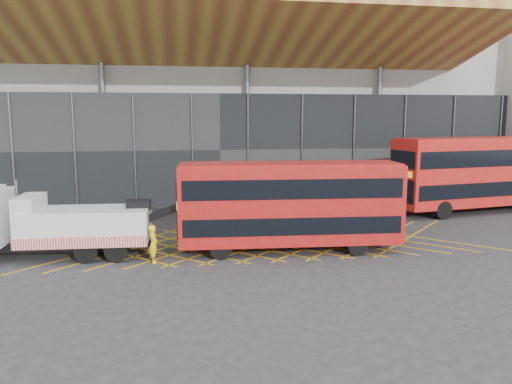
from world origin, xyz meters
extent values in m
plane|color=#272729|center=(0.00, 0.00, 0.00)|extent=(120.00, 120.00, 0.00)
cube|color=#C49312|center=(-4.80, 0.00, 0.01)|extent=(7.16, 7.16, 0.01)
cube|color=#C49312|center=(-4.80, 0.00, 0.01)|extent=(7.16, 7.16, 0.01)
cube|color=#C49312|center=(-3.20, 0.00, 0.01)|extent=(7.16, 7.16, 0.01)
cube|color=#C49312|center=(-3.20, 0.00, 0.01)|extent=(7.16, 7.16, 0.01)
cube|color=#C49312|center=(-1.60, 0.00, 0.01)|extent=(7.16, 7.16, 0.01)
cube|color=#C49312|center=(-1.60, 0.00, 0.01)|extent=(7.16, 7.16, 0.01)
cube|color=#C49312|center=(0.00, 0.00, 0.01)|extent=(7.16, 7.16, 0.01)
cube|color=#C49312|center=(0.00, 0.00, 0.01)|extent=(7.16, 7.16, 0.01)
cube|color=#C49312|center=(1.60, 0.00, 0.01)|extent=(7.16, 7.16, 0.01)
cube|color=#C49312|center=(1.60, 0.00, 0.01)|extent=(7.16, 7.16, 0.01)
cube|color=#C49312|center=(3.20, 0.00, 0.01)|extent=(7.16, 7.16, 0.01)
cube|color=#C49312|center=(3.20, 0.00, 0.01)|extent=(7.16, 7.16, 0.01)
cube|color=#C49312|center=(4.80, 0.00, 0.01)|extent=(7.16, 7.16, 0.01)
cube|color=#C49312|center=(4.80, 0.00, 0.01)|extent=(7.16, 7.16, 0.01)
cube|color=#C49312|center=(6.40, 0.00, 0.01)|extent=(7.16, 7.16, 0.01)
cube|color=#C49312|center=(6.40, 0.00, 0.01)|extent=(7.16, 7.16, 0.01)
cube|color=#C49312|center=(8.00, 0.00, 0.01)|extent=(7.16, 7.16, 0.01)
cube|color=#C49312|center=(8.00, 0.00, 0.01)|extent=(7.16, 7.16, 0.01)
cube|color=#C49312|center=(9.60, 0.00, 0.01)|extent=(7.16, 7.16, 0.01)
cube|color=#C49312|center=(9.60, 0.00, 0.01)|extent=(7.16, 7.16, 0.01)
cube|color=#C49312|center=(11.20, 0.00, 0.01)|extent=(7.16, 7.16, 0.01)
cube|color=#C49312|center=(11.20, 0.00, 0.01)|extent=(7.16, 7.16, 0.01)
cube|color=gray|center=(2.00, 19.00, 9.00)|extent=(55.00, 14.00, 18.00)
cube|color=black|center=(2.00, 11.70, 4.00)|extent=(55.00, 0.80, 8.00)
cube|color=brown|center=(0.00, 8.00, 11.50)|extent=(40.00, 11.93, 4.07)
cylinder|color=#595B60|center=(-6.00, 11.50, 5.00)|extent=(0.36, 0.36, 10.00)
cylinder|color=#595B60|center=(4.00, 11.50, 5.00)|extent=(0.36, 0.36, 10.00)
cylinder|color=#595B60|center=(14.00, 11.50, 5.00)|extent=(0.36, 0.36, 10.00)
cube|color=black|center=(-6.63, -1.21, 0.65)|extent=(8.81, 1.40, 0.32)
cube|color=silver|center=(-5.34, -1.28, 1.52)|extent=(5.85, 2.62, 1.48)
cube|color=red|center=(-5.40, -2.46, 0.97)|extent=(5.72, 0.37, 0.51)
cube|color=silver|center=(-7.73, -1.15, 2.59)|extent=(1.04, 2.26, 0.65)
cube|color=black|center=(-2.94, -1.42, 2.40)|extent=(1.13, 0.52, 0.46)
cube|color=black|center=(-2.02, -1.47, 1.94)|extent=(2.03, 0.43, 1.00)
cylinder|color=black|center=(-3.91, -2.33, 0.51)|extent=(1.03, 0.38, 1.02)
cylinder|color=black|center=(-3.81, -0.40, 0.51)|extent=(1.03, 0.38, 1.02)
cylinder|color=#595B60|center=(-8.51, -0.18, 2.49)|extent=(0.13, 0.13, 2.03)
cube|color=#9E0F0C|center=(4.09, -1.80, 2.33)|extent=(10.57, 3.08, 3.68)
cube|color=black|center=(4.09, -1.80, 1.47)|extent=(10.15, 3.11, 0.81)
cube|color=black|center=(4.09, -1.80, 3.18)|extent=(10.15, 3.11, 0.90)
cube|color=black|center=(-1.14, -1.47, 1.52)|extent=(0.20, 2.13, 1.23)
cube|color=black|center=(-1.14, -1.47, 3.18)|extent=(0.20, 2.13, 0.90)
cube|color=yellow|center=(-1.15, -1.47, 2.42)|extent=(0.17, 1.69, 0.33)
cube|color=#9E0F0C|center=(4.09, -1.80, 4.20)|extent=(10.35, 2.88, 0.11)
cylinder|color=black|center=(0.71, -2.65, 0.49)|extent=(1.00, 0.35, 0.99)
cylinder|color=black|center=(0.84, -0.53, 0.49)|extent=(1.00, 0.35, 0.99)
cylinder|color=black|center=(7.05, -3.05, 0.49)|extent=(1.00, 0.35, 0.99)
cylinder|color=black|center=(7.18, -0.94, 0.49)|extent=(1.00, 0.35, 0.99)
cube|color=#AD140F|center=(18.93, 5.83, 2.75)|extent=(12.60, 4.90, 4.34)
cube|color=black|center=(18.93, 5.83, 1.73)|extent=(12.12, 4.87, 0.95)
cube|color=black|center=(18.93, 5.83, 3.74)|extent=(12.12, 4.87, 1.06)
cube|color=black|center=(12.85, 4.78, 1.79)|extent=(0.49, 2.48, 1.45)
cube|color=black|center=(12.85, 4.78, 3.74)|extent=(0.49, 2.48, 1.06)
cube|color=yellow|center=(12.84, 4.77, 2.85)|extent=(0.40, 1.98, 0.39)
cube|color=#AD140F|center=(18.93, 5.83, 4.95)|extent=(12.32, 4.63, 0.13)
cylinder|color=black|center=(15.29, 3.90, 0.58)|extent=(1.20, 0.53, 1.16)
cylinder|color=black|center=(14.85, 6.42, 0.58)|extent=(1.20, 0.53, 1.16)
cylinder|color=black|center=(22.23, 7.69, 0.58)|extent=(1.20, 0.53, 1.16)
imported|color=yellow|center=(-2.26, -2.72, 0.85)|extent=(0.48, 0.67, 1.70)
camera|label=1|loc=(-1.25, -24.48, 6.45)|focal=35.00mm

